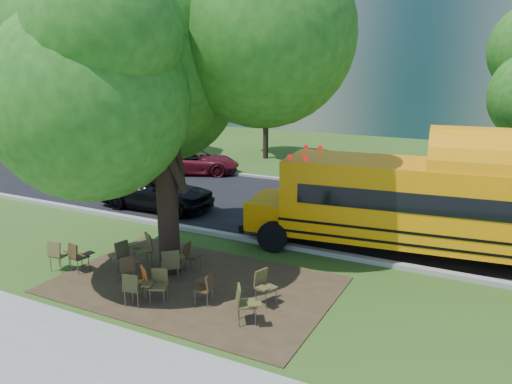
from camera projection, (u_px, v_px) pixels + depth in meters
The scene contains 31 objects.
ground at pixel (174, 271), 13.59m from camera, with size 160.00×160.00×0.00m, color #2C4E18.
sidewalk at pixel (14, 367), 9.28m from camera, with size 60.00×4.00×0.04m, color gray.
dirt_patch at pixel (194, 285), 12.72m from camera, with size 7.00×4.50×0.03m, color #382819.
asphalt_road at pixel (280, 206), 19.62m from camera, with size 80.00×8.00×0.04m, color black.
kerb_near at pixel (229, 236), 16.16m from camera, with size 80.00×0.25×0.14m, color gray.
kerb_far at pixel (316, 183), 23.14m from camera, with size 80.00×0.25×0.14m, color gray.
building_main at pixel (333, 0), 45.37m from camera, with size 38.00×16.00×22.00m, color slate.
building_left at pixel (113, 25), 62.26m from camera, with size 26.00×14.00×20.00m, color slate.
bg_tree_0 at pixel (135, 79), 28.92m from camera, with size 5.20×5.20×7.18m.
bg_tree_1 at pixel (62, 64), 33.96m from camera, with size 6.00×6.00×8.40m.
bg_tree_2 at pixel (266, 86), 28.52m from camera, with size 4.80×4.80×6.62m.
main_tree at pixel (161, 64), 12.14m from camera, with size 7.20×7.20×9.10m.
school_bus at pixel (461, 207), 13.90m from camera, with size 11.52×3.72×2.77m.
chair_0 at pixel (58, 253), 13.46m from camera, with size 0.58×0.58×0.86m.
chair_1 at pixel (78, 255), 13.35m from camera, with size 0.62×0.50×0.85m.
chair_2 at pixel (128, 267), 12.66m from camera, with size 0.53×0.67×0.78m.
chair_3 at pixel (139, 280), 11.78m from camera, with size 0.72×0.57×0.84m.
chair_4 at pixel (134, 286), 11.49m from camera, with size 0.57×0.59×0.85m.
chair_5 at pixel (158, 282), 11.68m from camera, with size 0.57×0.66×0.83m.
chair_6 at pixel (206, 285), 11.58m from camera, with size 0.53×0.53×0.79m.
chair_7 at pixel (244, 301), 10.69m from camera, with size 0.74×0.59×0.89m.
chair_8 at pixel (120, 252), 13.46m from camera, with size 0.52×0.67×0.89m.
chair_9 at pixel (144, 246), 13.77m from camera, with size 0.80×0.63×0.95m.
chair_10 at pixel (190, 254), 13.49m from camera, with size 0.51×0.52×0.79m.
chair_11 at pixel (172, 263), 12.65m from camera, with size 0.65×0.82×0.96m.
chair_12 at pixel (264, 284), 11.57m from camera, with size 0.53×0.67×0.85m.
black_car at pixel (156, 189), 19.15m from camera, with size 1.85×4.59×1.56m, color black.
bg_car_silver at pixel (97, 151), 27.84m from camera, with size 1.52×4.37×1.44m, color #A3A3A8.
bg_car_red at pixel (195, 162), 25.29m from camera, with size 2.05×4.44×1.23m, color #530E17.
pedestrian_a at pixel (100, 136), 31.96m from camera, with size 0.68×0.45×1.86m, color navy.
pedestrian_b at pixel (96, 135), 32.25m from camera, with size 0.95×0.74×1.95m, color #8B6D53.
Camera 1 is at (7.73, -10.21, 5.51)m, focal length 35.00 mm.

